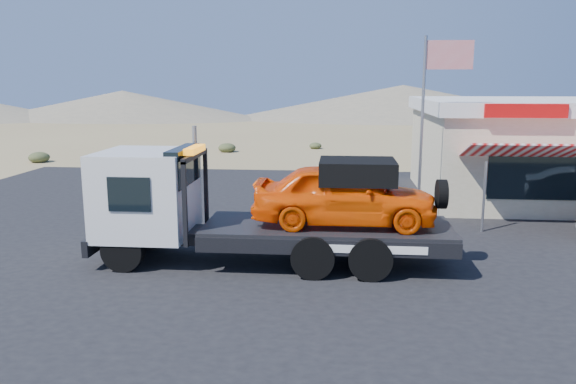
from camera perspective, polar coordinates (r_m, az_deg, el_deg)
name	(u,v)px	position (r m, az deg, el deg)	size (l,w,h in m)	color
ground	(260,259)	(14.89, -2.90, -6.82)	(120.00, 120.00, 0.00)	olive
asphalt_lot	(336,231)	(17.63, 4.94, -3.95)	(32.00, 24.00, 0.02)	black
tow_truck	(262,202)	(14.22, -2.61, -1.01)	(8.88, 2.63, 2.97)	black
jerky_store	(553,148)	(24.65, 25.31, 4.03)	(10.40, 9.97, 3.90)	#BCB28E
flagpole	(430,108)	(18.77, 14.24, 8.29)	(1.55, 0.10, 6.00)	#99999E
distant_hills	(243,104)	(70.22, -4.58, 8.90)	(126.00, 48.00, 4.20)	#726B59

